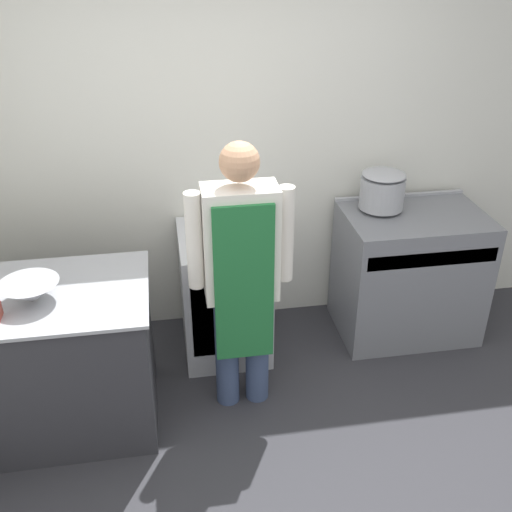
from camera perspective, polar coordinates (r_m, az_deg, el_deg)
The scene contains 8 objects.
ground_plane at distance 3.33m, azimuth 2.34°, elevation -21.90°, with size 14.00×14.00×0.00m, color #2D2D33.
wall_back at distance 4.01m, azimuth -2.28°, elevation 10.94°, with size 8.00×0.05×2.70m.
prep_counter at distance 3.60m, azimuth -18.07°, elevation -9.26°, with size 1.05×0.79×0.88m.
stove at distance 4.32m, azimuth 14.30°, elevation -1.62°, with size 0.94×0.65×0.93m.
fridge_unit at distance 4.04m, azimuth -3.06°, elevation -3.50°, with size 0.56×0.68×0.84m.
person_cook at distance 3.29m, azimuth -1.43°, elevation -1.26°, with size 0.58×0.24×1.65m.
mixing_bowl at distance 3.28m, azimuth -20.70°, elevation -3.24°, with size 0.31×0.31×0.12m.
stock_pot at distance 4.07m, azimuth 11.95°, elevation 6.24°, with size 0.29×0.29×0.26m.
Camera 1 is at (-0.47, -2.06, 2.57)m, focal length 42.00 mm.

